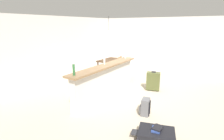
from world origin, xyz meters
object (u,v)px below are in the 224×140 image
suitcase_upright_olive (153,81)px  backpack_grey (145,107)px  bottle_green (74,70)px  bottle_clear (125,55)px  dining_chair_near_partition (122,67)px  book_stack (157,128)px  bottle_white (104,61)px  pendant_lamp (109,32)px  suitcase_flat_black (156,136)px  dining_table (111,62)px

suitcase_upright_olive → backpack_grey: 1.77m
bottle_green → bottle_clear: bearing=0.2°
dining_chair_near_partition → book_stack: size_ratio=3.46×
bottle_white → pendant_lamp: size_ratio=0.28×
bottle_clear → pendant_lamp: pendant_lamp is taller
suitcase_flat_black → book_stack: (0.03, 0.01, 0.14)m
dining_chair_near_partition → suitcase_upright_olive: bearing=-108.0°
bottle_white → suitcase_upright_olive: bottle_white is taller
suitcase_upright_olive → pendant_lamp: bearing=77.1°
pendant_lamp → book_stack: 4.64m
bottle_green → suitcase_flat_black: size_ratio=0.30×
bottle_green → dining_chair_near_partition: 3.24m
bottle_white → suitcase_flat_black: bearing=-120.7°
suitcase_flat_black → backpack_grey: bearing=34.4°
bottle_green → backpack_grey: 1.96m
bottle_white → backpack_grey: bottle_white is taller
backpack_grey → dining_table: bearing=47.5°
pendant_lamp → dining_table: bearing=-37.0°
bottle_white → pendant_lamp: 2.21m
backpack_grey → book_stack: (-0.81, -0.57, 0.05)m
bottle_clear → pendant_lamp: size_ratio=0.37×
pendant_lamp → suitcase_flat_black: (-3.04, -3.13, -1.78)m
bottle_white → dining_chair_near_partition: bearing=12.9°
suitcase_flat_black → backpack_grey: size_ratio=2.12×
dining_chair_near_partition → pendant_lamp: 1.51m
bottle_white → pendant_lamp: pendant_lamp is taller
dining_table → backpack_grey: 3.41m
bottle_white → dining_table: size_ratio=0.18×
bottle_clear → dining_table: (0.71, 1.05, -0.52)m
dining_table → pendant_lamp: size_ratio=1.51×
suitcase_upright_olive → backpack_grey: (-1.71, -0.42, -0.13)m
bottle_white → book_stack: bottle_white is taller
dining_chair_near_partition → suitcase_flat_black: (-3.04, -2.50, -0.41)m
bottle_white → suitcase_upright_olive: bearing=-39.8°
bottle_green → dining_chair_near_partition: (3.14, 0.49, -0.64)m
bottle_clear → bottle_white: bearing=176.4°
book_stack → suitcase_flat_black: bearing=-169.8°
pendant_lamp → backpack_grey: size_ratio=1.74×
bottle_white → book_stack: bearing=-120.2°
pendant_lamp → suitcase_flat_black: bearing=-134.1°
dining_chair_near_partition → suitcase_flat_black: size_ratio=1.05×
dining_table → suitcase_upright_olive: (-0.58, -2.07, -0.32)m
bottle_green → dining_table: size_ratio=0.24×
bottle_green → bottle_clear: (2.52, 0.01, 0.00)m
bottle_green → suitcase_upright_olive: bottle_green is taller
bottle_green → backpack_grey: bottle_green is taller
pendant_lamp → suitcase_flat_black: pendant_lamp is taller
suitcase_flat_black → suitcase_upright_olive: bearing=21.3°
bottle_green → backpack_grey: bearing=-56.6°
bottle_clear → backpack_grey: bottle_clear is taller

